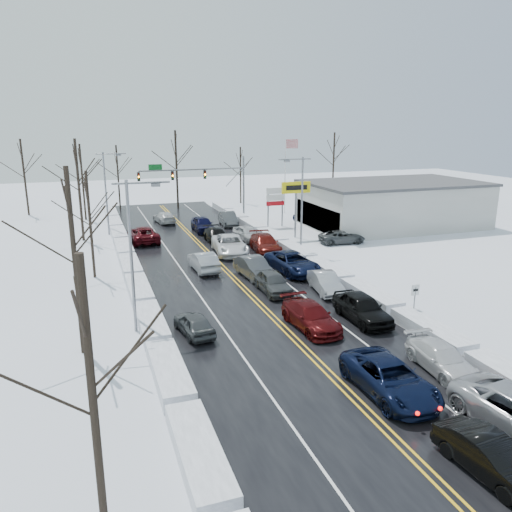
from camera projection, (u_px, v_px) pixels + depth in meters
name	position (u px, v px, depth m)	size (l,w,h in m)	color
ground	(250.00, 294.00, 36.18)	(160.00, 160.00, 0.00)	white
road_surface	(241.00, 286.00, 38.00)	(14.00, 84.00, 0.01)	black
snow_bank_left	(140.00, 297.00, 35.60)	(1.50, 72.00, 0.79)	white
snow_bank_right	(331.00, 276.00, 40.40)	(1.50, 72.00, 0.79)	white
traffic_signal_mast	(205.00, 178.00, 61.39)	(13.28, 0.39, 8.00)	slate
tires_plus_sign	(296.00, 191.00, 52.79)	(3.20, 0.34, 6.00)	slate
used_vehicles_sign	(275.00, 199.00, 58.71)	(2.20, 0.22, 4.65)	slate
speed_limit_sign	(415.00, 296.00, 31.04)	(0.55, 0.09, 2.35)	slate
flagpole	(286.00, 170.00, 66.81)	(1.87, 1.20, 10.00)	silver
dealership_building	(393.00, 204.00, 59.48)	(20.40, 12.40, 5.30)	beige
streetlight_ne	(300.00, 197.00, 46.54)	(3.20, 0.25, 9.00)	slate
streetlight_sw	(134.00, 244.00, 28.53)	(3.20, 0.25, 9.00)	slate
streetlight_nw	(107.00, 187.00, 54.08)	(3.20, 0.25, 9.00)	slate
tree_left_a	(89.00, 355.00, 12.82)	(3.60, 3.60, 9.00)	#2D231C
tree_left_b	(72.00, 226.00, 25.26)	(4.00, 4.00, 10.00)	#2D231C
tree_left_c	(89.00, 204.00, 38.62)	(3.40, 3.40, 8.50)	#2D231C
tree_left_d	(77.00, 170.00, 50.81)	(4.20, 4.20, 10.50)	#2D231C
tree_left_e	(81.00, 167.00, 62.07)	(3.80, 3.80, 9.50)	#2D231C
tree_far_a	(23.00, 162.00, 65.19)	(4.00, 4.00, 10.00)	#2D231C
tree_far_b	(117.00, 165.00, 70.07)	(3.60, 3.60, 9.00)	#2D231C
tree_far_c	(176.00, 154.00, 70.41)	(4.40, 4.40, 11.00)	#2D231C
tree_far_d	(240.00, 164.00, 75.39)	(3.40, 3.40, 8.50)	#2D231C
tree_far_e	(334.00, 152.00, 80.53)	(4.20, 4.20, 10.50)	#2D231C
queued_car_1	(488.00, 475.00, 17.66)	(1.51, 4.32, 1.42)	black
queued_car_2	(388.00, 393.00, 22.95)	(2.58, 5.59, 1.55)	black
queued_car_3	(310.00, 328.00, 30.28)	(2.10, 5.16, 1.50)	#46090A
queued_car_4	(273.00, 292.00, 36.60)	(1.84, 4.58, 1.56)	#3B3E40
queued_car_5	(254.00, 277.00, 40.10)	(1.73, 4.95, 1.63)	#3E4043
queued_car_6	(230.00, 253.00, 47.42)	(2.86, 6.20, 1.72)	white
queued_car_7	(217.00, 242.00, 51.84)	(2.03, 4.98, 1.45)	black
queued_car_8	(203.00, 232.00, 56.89)	(2.03, 5.05, 1.72)	black
queued_car_11	(440.00, 370.00, 25.07)	(1.88, 4.61, 1.34)	silver
queued_car_12	(361.00, 320.00, 31.38)	(2.03, 5.05, 1.72)	black
queued_car_13	(325.00, 292.00, 36.66)	(1.55, 4.43, 1.46)	#A7A9AF
queued_car_14	(292.00, 272.00, 41.48)	(2.78, 6.03, 1.68)	black
queued_car_15	(265.00, 252.00, 48.00)	(2.31, 5.68, 1.65)	#55100B
queued_car_16	(247.00, 240.00, 52.61)	(1.81, 4.49, 1.53)	silver
queued_car_17	(228.00, 225.00, 60.34)	(1.71, 4.91, 1.62)	#414447
oncoming_car_0	(204.00, 270.00, 42.02)	(1.68, 4.83, 1.59)	#9FA2A7
oncoming_car_1	(144.00, 242.00, 52.03)	(2.70, 5.86, 1.63)	#49090F
oncoming_car_2	(165.00, 223.00, 61.85)	(1.92, 4.73, 1.37)	silver
oncoming_car_3	(194.00, 334.00, 29.40)	(1.57, 3.89, 1.33)	#404345
parked_car_0	(342.00, 243.00, 51.41)	(2.19, 4.76, 1.32)	#414447
parked_car_1	(355.00, 235.00, 55.12)	(2.22, 5.46, 1.58)	silver
parked_car_2	(304.00, 222.00, 62.23)	(1.62, 4.03, 1.37)	black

